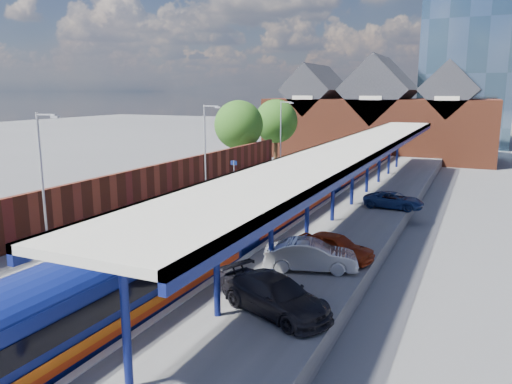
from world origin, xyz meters
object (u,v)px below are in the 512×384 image
(lamp_post_d, at_px, (282,130))
(lamp_post_b, at_px, (44,174))
(train, at_px, (317,179))
(parked_car_blue, at_px, (394,200))
(parked_car_dark, at_px, (275,295))
(platform_sign, at_px, (234,170))
(parked_car_red, at_px, (334,246))
(parked_car_silver, at_px, (311,255))
(lamp_post_c, at_px, (206,144))

(lamp_post_d, bearing_deg, lamp_post_b, -90.00)
(train, height_order, parked_car_blue, train)
(train, xyz_separation_m, lamp_post_b, (-7.86, -19.83, 2.87))
(train, distance_m, parked_car_dark, 22.38)
(lamp_post_b, xyz_separation_m, parked_car_dark, (13.17, -1.90, -3.31))
(train, bearing_deg, parked_car_blue, -23.45)
(lamp_post_b, relative_size, lamp_post_d, 1.00)
(platform_sign, distance_m, parked_car_blue, 13.04)
(lamp_post_d, relative_size, parked_car_red, 1.81)
(lamp_post_d, distance_m, platform_sign, 14.25)
(platform_sign, bearing_deg, lamp_post_b, -94.33)
(train, xyz_separation_m, parked_car_red, (5.67, -15.08, -0.46))
(train, relative_size, parked_car_silver, 15.68)
(parked_car_red, height_order, parked_car_dark, parked_car_dark)
(lamp_post_b, xyz_separation_m, lamp_post_c, (0.00, 16.00, 0.00))
(parked_car_silver, bearing_deg, lamp_post_c, 27.69)
(train, bearing_deg, lamp_post_b, -111.61)
(lamp_post_b, relative_size, parked_car_blue, 1.73)
(platform_sign, bearing_deg, train, 15.77)
(lamp_post_b, bearing_deg, train, 68.39)
(parked_car_red, bearing_deg, lamp_post_c, 62.33)
(lamp_post_b, distance_m, lamp_post_d, 32.00)
(parked_car_blue, bearing_deg, parked_car_red, 179.62)
(parked_car_dark, relative_size, parked_car_blue, 1.17)
(parked_car_silver, distance_m, parked_car_dark, 4.81)
(lamp_post_c, relative_size, lamp_post_d, 1.00)
(lamp_post_d, bearing_deg, platform_sign, -84.44)
(parked_car_silver, xyz_separation_m, parked_car_blue, (1.37, 14.13, -0.13))
(lamp_post_c, distance_m, parked_car_silver, 18.71)
(train, height_order, parked_car_silver, train)
(platform_sign, relative_size, parked_car_red, 0.64)
(lamp_post_c, height_order, parked_car_red, lamp_post_c)
(lamp_post_d, xyz_separation_m, platform_sign, (1.36, -14.00, -2.30))
(train, xyz_separation_m, lamp_post_d, (-7.86, 12.17, 2.87))
(lamp_post_c, relative_size, parked_car_blue, 1.73)
(parked_car_red, xyz_separation_m, parked_car_silver, (-0.58, -1.85, 0.03))
(train, xyz_separation_m, parked_car_dark, (5.32, -21.74, -0.44))
(lamp_post_c, xyz_separation_m, parked_car_dark, (13.17, -17.90, -3.31))
(parked_car_dark, bearing_deg, train, 37.41)
(train, relative_size, lamp_post_d, 9.42)
(lamp_post_d, relative_size, parked_car_blue, 1.73)
(platform_sign, bearing_deg, lamp_post_c, -124.26)
(lamp_post_d, bearing_deg, parked_car_dark, -68.77)
(lamp_post_c, bearing_deg, parked_car_dark, -53.65)
(train, height_order, parked_car_red, train)
(platform_sign, xyz_separation_m, parked_car_silver, (11.58, -15.10, -1.00))
(lamp_post_c, xyz_separation_m, parked_car_silver, (12.95, -13.10, -3.30))
(parked_car_dark, bearing_deg, parked_car_blue, 20.23)
(lamp_post_d, height_order, parked_car_dark, lamp_post_d)
(train, distance_m, lamp_post_b, 21.53)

